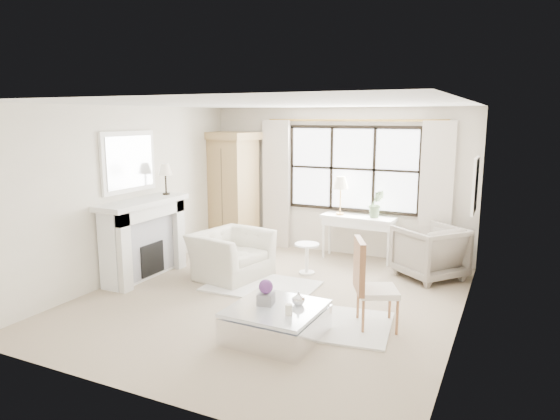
# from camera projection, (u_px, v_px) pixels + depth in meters

# --- Properties ---
(floor) EXTENTS (5.50, 5.50, 0.00)m
(floor) POSITION_uv_depth(u_px,v_px,m) (271.00, 299.00, 7.05)
(floor) COLOR tan
(floor) RESTS_ON ground
(ceiling) EXTENTS (5.50, 5.50, 0.00)m
(ceiling) POSITION_uv_depth(u_px,v_px,m) (270.00, 104.00, 6.55)
(ceiling) COLOR silver
(ceiling) RESTS_ON ground
(wall_back) EXTENTS (5.00, 0.00, 5.00)m
(wall_back) POSITION_uv_depth(u_px,v_px,m) (337.00, 181.00, 9.24)
(wall_back) COLOR silver
(wall_back) RESTS_ON ground
(wall_front) EXTENTS (5.00, 0.00, 5.00)m
(wall_front) POSITION_uv_depth(u_px,v_px,m) (130.00, 254.00, 4.36)
(wall_front) COLOR beige
(wall_front) RESTS_ON ground
(wall_left) EXTENTS (0.00, 5.50, 5.50)m
(wall_left) POSITION_uv_depth(u_px,v_px,m) (129.00, 193.00, 7.86)
(wall_left) COLOR beige
(wall_left) RESTS_ON ground
(wall_right) EXTENTS (0.00, 5.50, 5.50)m
(wall_right) POSITION_uv_depth(u_px,v_px,m) (464.00, 221.00, 5.74)
(wall_right) COLOR beige
(wall_right) RESTS_ON ground
(window_pane) EXTENTS (2.40, 0.02, 1.50)m
(window_pane) POSITION_uv_depth(u_px,v_px,m) (353.00, 169.00, 9.05)
(window_pane) COLOR white
(window_pane) RESTS_ON wall_back
(window_frame) EXTENTS (2.50, 0.04, 1.50)m
(window_frame) POSITION_uv_depth(u_px,v_px,m) (352.00, 169.00, 9.04)
(window_frame) COLOR black
(window_frame) RESTS_ON wall_back
(curtain_rod) EXTENTS (3.30, 0.04, 0.04)m
(curtain_rod) POSITION_uv_depth(u_px,v_px,m) (353.00, 120.00, 8.83)
(curtain_rod) COLOR #B68B3F
(curtain_rod) RESTS_ON wall_back
(curtain_left) EXTENTS (0.55, 0.10, 2.47)m
(curtain_left) POSITION_uv_depth(u_px,v_px,m) (276.00, 185.00, 9.68)
(curtain_left) COLOR beige
(curtain_left) RESTS_ON ground
(curtain_right) EXTENTS (0.55, 0.10, 2.47)m
(curtain_right) POSITION_uv_depth(u_px,v_px,m) (436.00, 195.00, 8.41)
(curtain_right) COLOR beige
(curtain_right) RESTS_ON ground
(fireplace) EXTENTS (0.58, 1.66, 1.26)m
(fireplace) POSITION_uv_depth(u_px,v_px,m) (142.00, 238.00, 7.89)
(fireplace) COLOR silver
(fireplace) RESTS_ON ground
(mirror_frame) EXTENTS (0.05, 1.15, 0.95)m
(mirror_frame) POSITION_uv_depth(u_px,v_px,m) (129.00, 162.00, 7.75)
(mirror_frame) COLOR white
(mirror_frame) RESTS_ON wall_left
(mirror_glass) EXTENTS (0.02, 1.00, 0.80)m
(mirror_glass) POSITION_uv_depth(u_px,v_px,m) (130.00, 162.00, 7.74)
(mirror_glass) COLOR silver
(mirror_glass) RESTS_ON wall_left
(art_frame) EXTENTS (0.04, 0.62, 0.82)m
(art_frame) POSITION_uv_depth(u_px,v_px,m) (475.00, 186.00, 7.22)
(art_frame) COLOR white
(art_frame) RESTS_ON wall_right
(art_canvas) EXTENTS (0.01, 0.52, 0.72)m
(art_canvas) POSITION_uv_depth(u_px,v_px,m) (474.00, 185.00, 7.23)
(art_canvas) COLOR beige
(art_canvas) RESTS_ON wall_right
(mantel_lamp) EXTENTS (0.22, 0.22, 0.51)m
(mantel_lamp) POSITION_uv_depth(u_px,v_px,m) (165.00, 171.00, 8.19)
(mantel_lamp) COLOR black
(mantel_lamp) RESTS_ON fireplace
(armoire) EXTENTS (1.26, 0.95, 2.24)m
(armoire) POSITION_uv_depth(u_px,v_px,m) (230.00, 188.00, 9.86)
(armoire) COLOR tan
(armoire) RESTS_ON floor
(console_table) EXTENTS (1.33, 0.53, 0.80)m
(console_table) POSITION_uv_depth(u_px,v_px,m) (358.00, 238.00, 8.90)
(console_table) COLOR white
(console_table) RESTS_ON floor
(console_lamp) EXTENTS (0.28, 0.28, 0.69)m
(console_lamp) POSITION_uv_depth(u_px,v_px,m) (341.00, 184.00, 8.86)
(console_lamp) COLOR #B1813D
(console_lamp) RESTS_ON console_table
(orchid_plant) EXTENTS (0.33, 0.30, 0.49)m
(orchid_plant) POSITION_uv_depth(u_px,v_px,m) (376.00, 204.00, 8.65)
(orchid_plant) COLOR #5C7850
(orchid_plant) RESTS_ON console_table
(side_table) EXTENTS (0.40, 0.40, 0.51)m
(side_table) POSITION_uv_depth(u_px,v_px,m) (307.00, 254.00, 8.12)
(side_table) COLOR white
(side_table) RESTS_ON floor
(rug_left) EXTENTS (1.61, 1.15, 0.03)m
(rug_left) POSITION_uv_depth(u_px,v_px,m) (262.00, 286.00, 7.53)
(rug_left) COLOR silver
(rug_left) RESTS_ON floor
(rug_right) EXTENTS (1.64, 1.31, 0.03)m
(rug_right) POSITION_uv_depth(u_px,v_px,m) (328.00, 323.00, 6.18)
(rug_right) COLOR white
(rug_right) RESTS_ON floor
(club_armchair) EXTENTS (1.19, 1.31, 0.74)m
(club_armchair) POSITION_uv_depth(u_px,v_px,m) (231.00, 255.00, 7.93)
(club_armchair) COLOR beige
(club_armchair) RESTS_ON floor
(wingback_chair) EXTENTS (1.29, 1.29, 0.85)m
(wingback_chair) POSITION_uv_depth(u_px,v_px,m) (429.00, 252.00, 7.89)
(wingback_chair) COLOR gray
(wingback_chair) RESTS_ON floor
(french_chair) EXTENTS (0.64, 0.64, 1.08)m
(french_chair) POSITION_uv_depth(u_px,v_px,m) (375.00, 303.00, 6.04)
(french_chair) COLOR #A66F45
(french_chair) RESTS_ON floor
(coffee_table) EXTENTS (1.03, 1.03, 0.38)m
(coffee_table) POSITION_uv_depth(u_px,v_px,m) (276.00, 323.00, 5.77)
(coffee_table) COLOR white
(coffee_table) RESTS_ON floor
(planter_box) EXTENTS (0.21, 0.21, 0.13)m
(planter_box) POSITION_uv_depth(u_px,v_px,m) (266.00, 299.00, 5.79)
(planter_box) COLOR slate
(planter_box) RESTS_ON coffee_table
(planter_flowers) EXTENTS (0.17, 0.17, 0.17)m
(planter_flowers) POSITION_uv_depth(u_px,v_px,m) (266.00, 287.00, 5.77)
(planter_flowers) COLOR #5C2D71
(planter_flowers) RESTS_ON planter_box
(pillar_candle) EXTENTS (0.08, 0.08, 0.12)m
(pillar_candle) POSITION_uv_depth(u_px,v_px,m) (289.00, 310.00, 5.49)
(pillar_candle) COLOR silver
(pillar_candle) RESTS_ON coffee_table
(coffee_vase) EXTENTS (0.17, 0.17, 0.16)m
(coffee_vase) POSITION_uv_depth(u_px,v_px,m) (298.00, 298.00, 5.78)
(coffee_vase) COLOR silver
(coffee_vase) RESTS_ON coffee_table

